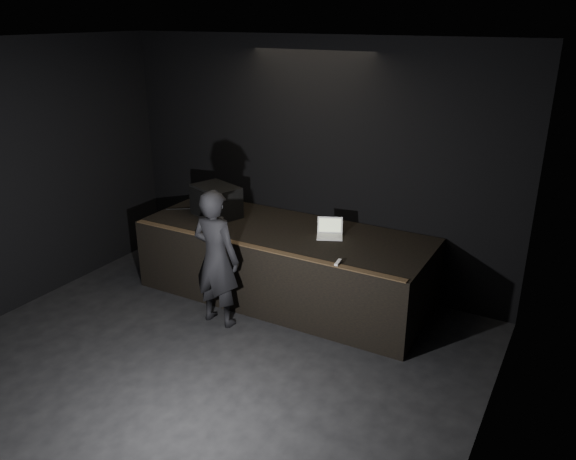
% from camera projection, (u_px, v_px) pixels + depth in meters
% --- Properties ---
extents(ground, '(7.00, 7.00, 0.00)m').
position_uv_depth(ground, '(153.00, 404.00, 5.76)').
color(ground, black).
rests_on(ground, ground).
extents(room_walls, '(6.10, 7.10, 3.52)m').
position_uv_depth(room_walls, '(134.00, 219.00, 5.03)').
color(room_walls, black).
rests_on(room_walls, ground).
extents(stage_riser, '(4.00, 1.50, 1.00)m').
position_uv_depth(stage_riser, '(284.00, 263.00, 7.80)').
color(stage_riser, black).
rests_on(stage_riser, ground).
extents(riser_lip, '(3.92, 0.10, 0.01)m').
position_uv_depth(riser_lip, '(256.00, 247.00, 7.04)').
color(riser_lip, brown).
rests_on(riser_lip, stage_riser).
extents(stage_monitor, '(0.79, 0.68, 0.45)m').
position_uv_depth(stage_monitor, '(216.00, 201.00, 8.07)').
color(stage_monitor, black).
rests_on(stage_monitor, stage_riser).
extents(cable, '(0.77, 0.54, 0.02)m').
position_uv_depth(cable, '(197.00, 208.00, 8.43)').
color(cable, black).
rests_on(cable, stage_riser).
extents(laptop, '(0.43, 0.41, 0.23)m').
position_uv_depth(laptop, '(330.00, 232.00, 7.40)').
color(laptop, silver).
rests_on(laptop, stage_riser).
extents(beer_can, '(0.07, 0.07, 0.16)m').
position_uv_depth(beer_can, '(221.00, 223.00, 7.66)').
color(beer_can, silver).
rests_on(beer_can, stage_riser).
extents(plastic_cup, '(0.08, 0.08, 0.11)m').
position_uv_depth(plastic_cup, '(322.00, 226.00, 7.61)').
color(plastic_cup, white).
rests_on(plastic_cup, stage_riser).
extents(wii_remote, '(0.06, 0.17, 0.03)m').
position_uv_depth(wii_remote, '(338.00, 263.00, 6.58)').
color(wii_remote, white).
rests_on(wii_remote, stage_riser).
extents(person, '(0.67, 0.45, 1.79)m').
position_uv_depth(person, '(216.00, 258.00, 7.00)').
color(person, black).
rests_on(person, ground).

